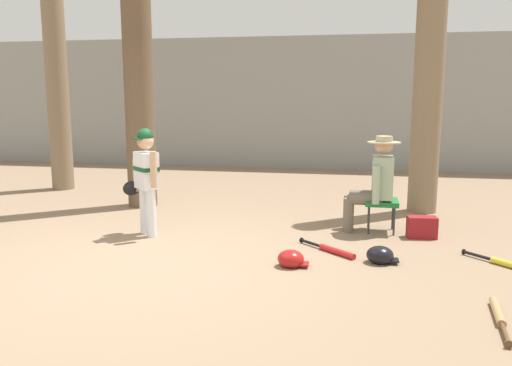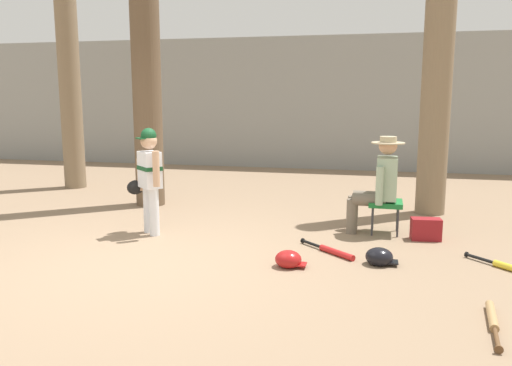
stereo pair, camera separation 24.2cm
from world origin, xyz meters
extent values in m
plane|color=#897056|center=(0.00, 0.00, 0.00)|extent=(60.00, 60.00, 0.00)
cube|color=gray|center=(0.00, 7.47, 1.52)|extent=(18.00, 0.36, 3.03)
cone|color=brown|center=(-1.11, 2.71, 0.00)|extent=(0.64, 0.64, 0.26)
cylinder|color=#7F6B51|center=(3.10, 3.07, 2.29)|extent=(0.42, 0.42, 4.58)
cone|color=#7F6B51|center=(3.10, 3.07, 0.00)|extent=(0.61, 0.61, 0.25)
cylinder|color=white|center=(-0.29, 1.03, 0.29)|extent=(0.12, 0.12, 0.58)
cylinder|color=white|center=(-0.42, 1.15, 0.29)|extent=(0.12, 0.12, 0.58)
cube|color=white|center=(-0.36, 1.09, 0.80)|extent=(0.36, 0.35, 0.44)
cube|color=#144723|center=(-0.36, 1.09, 0.82)|extent=(0.37, 0.36, 0.05)
sphere|color=tan|center=(-0.36, 1.09, 1.15)|extent=(0.20, 0.20, 0.20)
sphere|color=#144723|center=(-0.36, 1.09, 1.21)|extent=(0.19, 0.19, 0.19)
cube|color=#144723|center=(-0.42, 1.02, 1.19)|extent=(0.17, 0.17, 0.02)
cylinder|color=tan|center=(-0.19, 0.91, 0.84)|extent=(0.11, 0.11, 0.42)
cylinder|color=tan|center=(-0.54, 1.20, 0.72)|extent=(0.11, 0.11, 0.40)
ellipsoid|color=black|center=(-0.59, 1.17, 0.56)|extent=(0.24, 0.24, 0.18)
cube|color=#196B2D|center=(2.45, 1.77, 0.38)|extent=(0.41, 0.41, 0.06)
cylinder|color=#333338|center=(2.29, 1.62, 0.19)|extent=(0.02, 0.02, 0.38)
cylinder|color=#333338|center=(2.30, 1.92, 0.19)|extent=(0.02, 0.02, 0.38)
cylinder|color=#333338|center=(2.59, 1.61, 0.19)|extent=(0.02, 0.02, 0.38)
cylinder|color=#333338|center=(2.60, 1.91, 0.19)|extent=(0.02, 0.02, 0.38)
cylinder|color=#6B6051|center=(2.04, 1.67, 0.21)|extent=(0.13, 0.13, 0.43)
cylinder|color=#6B6051|center=(2.05, 1.87, 0.21)|extent=(0.13, 0.13, 0.43)
cylinder|color=#6B6051|center=(2.24, 1.67, 0.43)|extent=(0.40, 0.16, 0.15)
cylinder|color=#6B6051|center=(2.25, 1.87, 0.43)|extent=(0.40, 0.16, 0.15)
cube|color=#99B293|center=(2.45, 1.77, 0.69)|extent=(0.25, 0.36, 0.52)
cylinder|color=#99B293|center=(2.36, 1.55, 0.63)|extent=(0.09, 0.09, 0.46)
cylinder|color=#99B293|center=(2.37, 1.99, 0.63)|extent=(0.09, 0.09, 0.46)
sphere|color=tan|center=(2.45, 1.77, 1.09)|extent=(0.22, 0.22, 0.22)
cylinder|color=tan|center=(2.45, 1.77, 1.12)|extent=(0.40, 0.40, 0.02)
cylinder|color=tan|center=(2.45, 1.77, 1.16)|extent=(0.20, 0.20, 0.09)
cube|color=maroon|center=(2.91, 1.57, 0.13)|extent=(0.36, 0.21, 0.26)
cylinder|color=#7F6B51|center=(-3.13, 3.83, 3.18)|extent=(0.38, 0.38, 6.36)
cone|color=#7F6B51|center=(-3.13, 3.83, 0.00)|extent=(0.58, 0.58, 0.23)
cylinder|color=black|center=(3.39, 0.84, 0.03)|extent=(0.25, 0.26, 0.03)
cylinder|color=black|center=(3.27, 0.96, 0.03)|extent=(0.05, 0.05, 0.06)
cylinder|color=red|center=(1.94, 0.71, 0.03)|extent=(0.40, 0.37, 0.07)
cylinder|color=black|center=(1.64, 0.98, 0.03)|extent=(0.26, 0.24, 0.03)
cylinder|color=black|center=(1.52, 1.09, 0.03)|extent=(0.05, 0.05, 0.06)
cylinder|color=tan|center=(3.20, -0.63, 0.03)|extent=(0.12, 0.49, 0.07)
cylinder|color=brown|center=(3.15, -1.03, 0.03)|extent=(0.07, 0.32, 0.03)
cylinder|color=brown|center=(3.13, -1.19, 0.03)|extent=(0.06, 0.02, 0.06)
ellipsoid|color=black|center=(2.37, 0.51, 0.08)|extent=(0.27, 0.25, 0.19)
cube|color=black|center=(2.51, 0.51, 0.04)|extent=(0.11, 0.14, 0.02)
ellipsoid|color=#A81919|center=(1.49, 0.23, 0.08)|extent=(0.27, 0.24, 0.18)
cube|color=#A81919|center=(1.62, 0.23, 0.04)|extent=(0.11, 0.13, 0.02)
camera|label=1|loc=(2.05, -4.66, 1.68)|focal=36.03mm
camera|label=2|loc=(2.29, -4.61, 1.68)|focal=36.03mm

